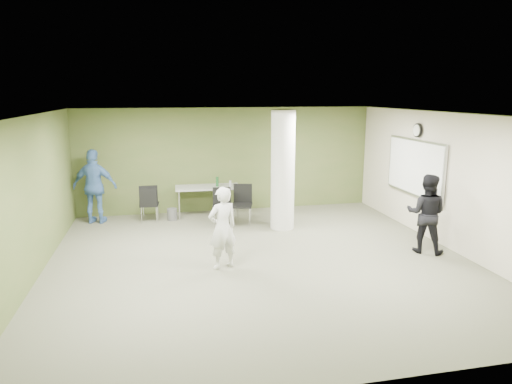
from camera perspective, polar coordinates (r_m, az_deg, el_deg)
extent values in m
plane|color=#545442|center=(8.95, 0.45, -8.50)|extent=(8.00, 8.00, 0.00)
plane|color=white|center=(8.38, 0.48, 9.70)|extent=(8.00, 8.00, 0.00)
cube|color=#495C2B|center=(12.43, -3.55, 4.05)|extent=(8.00, 2.80, 0.02)
cube|color=#495C2B|center=(8.64, -26.40, -0.89)|extent=(0.02, 8.00, 2.80)
cube|color=beige|center=(10.19, 23.01, 1.25)|extent=(0.02, 8.00, 2.80)
cylinder|color=silver|center=(10.70, 3.37, 2.71)|extent=(0.56, 0.56, 2.80)
cube|color=silver|center=(11.12, 19.24, 2.92)|extent=(0.04, 2.30, 1.30)
cube|color=white|center=(11.11, 19.13, 2.92)|extent=(0.02, 2.20, 1.20)
cylinder|color=black|center=(11.03, 19.56, 7.28)|extent=(0.05, 0.32, 0.32)
cylinder|color=white|center=(11.01, 19.42, 7.29)|extent=(0.02, 0.26, 0.26)
cube|color=gray|center=(11.96, -6.07, 0.60)|extent=(1.69, 0.78, 0.04)
cylinder|color=silver|center=(11.73, -9.57, -1.71)|extent=(0.04, 0.04, 0.75)
cylinder|color=silver|center=(11.84, -2.31, -1.42)|extent=(0.04, 0.04, 0.75)
cylinder|color=silver|center=(12.30, -9.61, -1.06)|extent=(0.04, 0.04, 0.75)
cylinder|color=silver|center=(12.40, -2.68, -0.79)|extent=(0.04, 0.04, 0.75)
cylinder|color=#1A4E21|center=(11.92, -4.87, 1.30)|extent=(0.07, 0.07, 0.25)
cylinder|color=#B2B2B7|center=(11.78, -3.23, 1.02)|extent=(0.06, 0.06, 0.18)
cylinder|color=#4C4C4C|center=(11.83, -10.43, -2.76)|extent=(0.26, 0.26, 0.30)
cube|color=black|center=(11.84, -13.25, -1.32)|extent=(0.48, 0.48, 0.05)
cube|color=black|center=(11.58, -13.30, -0.34)|extent=(0.45, 0.05, 0.46)
cylinder|color=silver|center=(12.09, -12.29, -2.17)|extent=(0.02, 0.02, 0.44)
cylinder|color=silver|center=(12.09, -14.12, -2.26)|extent=(0.02, 0.02, 0.44)
cylinder|color=silver|center=(11.71, -12.23, -2.63)|extent=(0.02, 0.02, 0.44)
cylinder|color=silver|center=(11.71, -14.13, -2.72)|extent=(0.02, 0.02, 0.44)
cube|color=black|center=(11.78, -13.18, -1.53)|extent=(0.48, 0.48, 0.05)
cube|color=black|center=(11.54, -13.35, -0.61)|extent=(0.42, 0.08, 0.43)
cylinder|color=silver|center=(11.99, -12.16, -2.35)|extent=(0.02, 0.02, 0.41)
cylinder|color=silver|center=(12.04, -13.88, -2.38)|extent=(0.02, 0.02, 0.41)
cylinder|color=silver|center=(11.64, -12.34, -2.79)|extent=(0.02, 0.02, 0.41)
cylinder|color=silver|center=(11.69, -14.11, -2.82)|extent=(0.02, 0.02, 0.41)
cube|color=black|center=(11.06, -4.26, -2.03)|extent=(0.51, 0.51, 0.05)
cube|color=black|center=(11.21, -4.30, -0.53)|extent=(0.44, 0.09, 0.45)
cylinder|color=silver|center=(10.94, -5.22, -3.48)|extent=(0.02, 0.02, 0.43)
cylinder|color=silver|center=(10.95, -3.23, -3.44)|extent=(0.02, 0.02, 0.43)
cylinder|color=silver|center=(11.31, -5.22, -2.96)|extent=(0.02, 0.02, 0.43)
cylinder|color=silver|center=(11.31, -3.30, -2.92)|extent=(0.02, 0.02, 0.43)
cube|color=black|center=(11.22, -1.75, -1.68)|extent=(0.59, 0.59, 0.05)
cube|color=black|center=(11.37, -1.66, -0.13)|extent=(0.46, 0.16, 0.47)
cylinder|color=silver|center=(11.11, -2.85, -3.14)|extent=(0.02, 0.02, 0.45)
cylinder|color=silver|center=(11.07, -0.80, -3.18)|extent=(0.02, 0.02, 0.45)
cylinder|color=silver|center=(11.49, -2.64, -2.62)|extent=(0.02, 0.02, 0.45)
cylinder|color=silver|center=(11.45, -0.66, -2.65)|extent=(0.02, 0.02, 0.45)
imported|color=silver|center=(8.36, -4.21, -4.52)|extent=(0.65, 0.54, 1.53)
imported|color=black|center=(9.79, 20.51, -2.54)|extent=(0.99, 0.96, 1.61)
imported|color=#4670AF|center=(11.89, -19.49, 0.65)|extent=(1.16, 0.70, 1.84)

